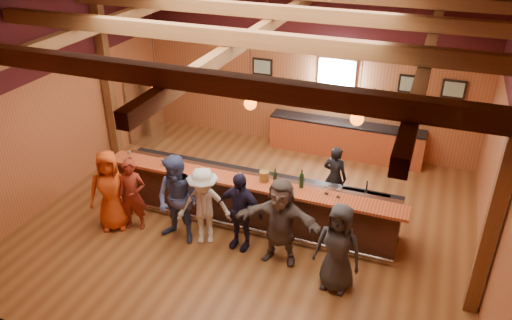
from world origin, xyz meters
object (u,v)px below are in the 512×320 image
object	(u,v)px
customer_denim	(178,200)
customer_navy	(240,211)
bottle_a	(275,178)
customer_brown	(280,221)
customer_dark	(338,248)
customer_redvest	(133,195)
customer_white	(204,206)
customer_orange	(111,191)
bar_counter	(254,198)
bartender	(335,177)
stainless_fridge	(146,112)
ice_bucket	(264,176)
back_bar_cabinet	(345,139)

from	to	relation	value
customer_denim	customer_navy	bearing A→B (deg)	19.81
bottle_a	customer_brown	bearing A→B (deg)	-65.05
customer_navy	customer_dark	world-z (taller)	customer_dark
customer_brown	customer_navy	bearing A→B (deg)	170.70
customer_navy	customer_dark	size ratio (longest dim) A/B	0.97
customer_navy	customer_brown	size ratio (longest dim) A/B	0.94
customer_redvest	customer_white	distance (m)	1.57
customer_dark	bottle_a	world-z (taller)	customer_dark
customer_brown	customer_orange	bearing A→B (deg)	-178.26
customer_denim	customer_navy	world-z (taller)	customer_denim
customer_denim	customer_navy	distance (m)	1.22
customer_white	bar_counter	bearing A→B (deg)	38.06
bartender	stainless_fridge	bearing A→B (deg)	-4.36
customer_brown	customer_white	bearing A→B (deg)	177.73
customer_white	ice_bucket	xyz separation A→B (m)	(0.92, 0.86, 0.40)
customer_brown	customer_redvest	bearing A→B (deg)	179.76
bar_counter	bartender	distance (m)	1.83
customer_denim	bottle_a	world-z (taller)	customer_denim
stainless_fridge	customer_orange	size ratio (longest dim) A/B	1.03
bottle_a	customer_white	bearing A→B (deg)	-143.80
customer_redvest	ice_bucket	world-z (taller)	customer_redvest
back_bar_cabinet	customer_brown	world-z (taller)	customer_brown
customer_denim	customer_brown	distance (m)	2.05
customer_white	bartender	world-z (taller)	customer_white
bar_counter	customer_brown	size ratio (longest dim) A/B	3.59
stainless_fridge	customer_navy	bearing A→B (deg)	-39.21
stainless_fridge	customer_dark	world-z (taller)	stainless_fridge
customer_redvest	ice_bucket	distance (m)	2.70
bartender	bottle_a	xyz separation A→B (m)	(-0.93, -1.31, 0.51)
bar_counter	customer_white	distance (m)	1.27
customer_navy	bottle_a	xyz separation A→B (m)	(0.45, 0.75, 0.42)
customer_orange	customer_dark	xyz separation A→B (m)	(4.70, -0.15, -0.03)
customer_dark	back_bar_cabinet	bearing A→B (deg)	107.31
stainless_fridge	customer_dark	xyz separation A→B (m)	(6.20, -3.88, -0.05)
stainless_fridge	customer_brown	size ratio (longest dim) A/B	1.02
customer_navy	customer_redvest	bearing A→B (deg)	-168.95
customer_white	bottle_a	distance (m)	1.50
ice_bucket	customer_white	bearing A→B (deg)	-136.97
back_bar_cabinet	customer_brown	distance (m)	4.68
back_bar_cabinet	customer_orange	size ratio (longest dim) A/B	2.29
bartender	customer_orange	bearing A→B (deg)	39.60
stainless_fridge	customer_white	distance (m)	4.94
customer_denim	bartender	size ratio (longest dim) A/B	1.28
customer_denim	customer_dark	world-z (taller)	customer_denim
customer_denim	ice_bucket	world-z (taller)	customer_denim
customer_denim	customer_white	bearing A→B (deg)	25.20
customer_brown	bartender	world-z (taller)	customer_brown
customer_white	customer_dark	size ratio (longest dim) A/B	0.97
back_bar_cabinet	bar_counter	bearing A→B (deg)	-108.34
customer_redvest	bottle_a	xyz separation A→B (m)	(2.72, 0.94, 0.46)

